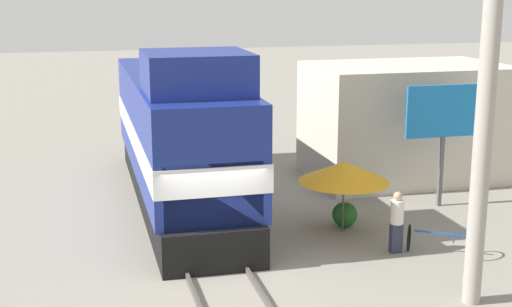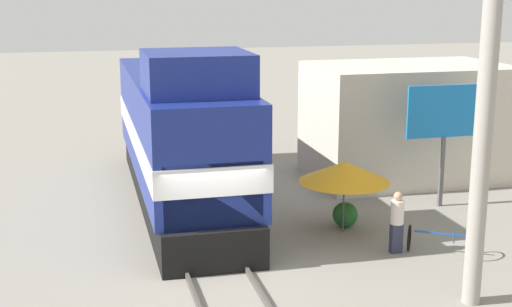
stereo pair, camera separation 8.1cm
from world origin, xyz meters
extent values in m
plane|color=gray|center=(0.00, 0.00, 0.00)|extent=(120.00, 120.00, 0.00)
cube|color=#4C4742|center=(-0.72, 0.00, 0.07)|extent=(0.08, 42.16, 0.15)
cube|color=#4C4742|center=(0.72, 0.00, 0.07)|extent=(0.08, 42.16, 0.15)
cube|color=black|center=(0.00, 5.96, 0.53)|extent=(2.59, 12.11, 1.06)
cube|color=navy|center=(0.00, 5.96, 2.52)|extent=(2.81, 11.62, 2.94)
cube|color=white|center=(0.00, 5.96, 2.23)|extent=(2.85, 11.74, 0.70)
cube|color=white|center=(0.00, 1.00, 1.86)|extent=(2.39, 1.69, 1.61)
cube|color=navy|center=(0.00, 2.33, 4.52)|extent=(2.64, 2.66, 1.06)
cylinder|color=#9E998E|center=(5.07, -2.84, 4.39)|extent=(0.39, 0.39, 8.77)
cylinder|color=#4C4C4C|center=(3.98, 2.08, 0.94)|extent=(0.05, 0.05, 1.87)
cone|color=orange|center=(3.98, 2.08, 1.73)|extent=(2.51, 2.51, 0.56)
cube|color=#595959|center=(7.75, 3.60, 1.09)|extent=(0.12, 0.12, 2.19)
cube|color=#1972BF|center=(7.75, 3.60, 2.98)|extent=(2.47, 0.08, 1.59)
sphere|color=#236028|center=(4.19, 2.46, 0.36)|extent=(0.72, 0.72, 0.72)
cube|color=#2D3347|center=(4.74, 0.27, 0.39)|extent=(0.30, 0.20, 0.78)
cylinder|color=silver|center=(4.74, 0.27, 1.08)|extent=(0.34, 0.34, 0.61)
sphere|color=tan|center=(4.74, 0.27, 1.51)|extent=(0.23, 0.23, 0.23)
torus|color=black|center=(6.53, -0.54, 0.35)|extent=(0.40, 0.62, 0.69)
torus|color=black|center=(5.13, 0.31, 0.35)|extent=(0.40, 0.62, 0.69)
cube|color=#194C99|center=(5.83, -0.12, 0.55)|extent=(1.21, 0.76, 0.04)
cylinder|color=#194C99|center=(6.07, -0.27, 0.47)|extent=(0.04, 0.04, 0.29)
cube|color=beige|center=(8.22, 7.12, 2.00)|extent=(6.70, 4.31, 4.00)
camera|label=1|loc=(-2.97, -15.56, 6.72)|focal=50.00mm
camera|label=2|loc=(-2.89, -15.58, 6.72)|focal=50.00mm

